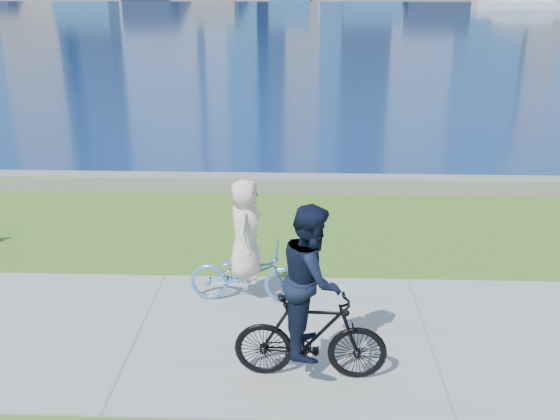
# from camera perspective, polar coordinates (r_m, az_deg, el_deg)

# --- Properties ---
(ground) EXTENTS (320.00, 320.00, 0.00)m
(ground) POSITION_cam_1_polar(r_m,az_deg,el_deg) (9.06, -12.80, -10.95)
(ground) COLOR #37641A
(ground) RESTS_ON ground
(concrete_path) EXTENTS (80.00, 3.50, 0.02)m
(concrete_path) POSITION_cam_1_polar(r_m,az_deg,el_deg) (9.06, -12.80, -10.89)
(concrete_path) COLOR gray
(concrete_path) RESTS_ON ground
(seawall) EXTENTS (90.00, 0.50, 0.35)m
(seawall) POSITION_cam_1_polar(r_m,az_deg,el_deg) (14.53, -6.94, 2.52)
(seawall) COLOR slate
(seawall) RESTS_ON ground
(bay_water) EXTENTS (320.00, 131.00, 0.01)m
(bay_water) POSITION_cam_1_polar(r_m,az_deg,el_deg) (79.60, 0.42, 17.39)
(bay_water) COLOR navy
(bay_water) RESTS_ON ground
(ferry_far) EXTENTS (13.42, 3.84, 1.82)m
(ferry_far) POSITION_cam_1_polar(r_m,az_deg,el_deg) (97.95, 21.35, 17.13)
(ferry_far) COLOR silver
(ferry_far) RESTS_ON ground
(cyclist_woman) EXTENTS (0.68, 1.75, 1.93)m
(cyclist_woman) POSITION_cam_1_polar(r_m,az_deg,el_deg) (9.31, -3.14, -4.35)
(cyclist_woman) COLOR #5A99DC
(cyclist_woman) RESTS_ON ground
(cyclist_man) EXTENTS (0.72, 1.88, 2.26)m
(cyclist_man) POSITION_cam_1_polar(r_m,az_deg,el_deg) (7.49, 2.86, -9.00)
(cyclist_man) COLOR black
(cyclist_man) RESTS_ON ground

